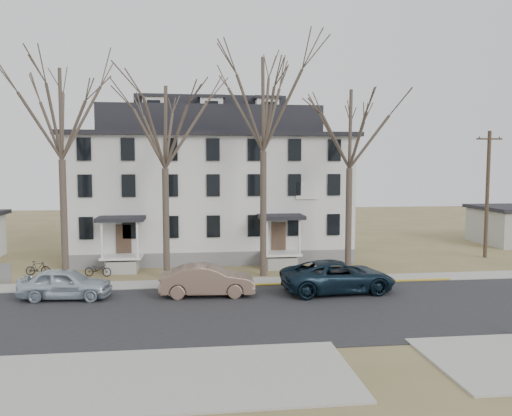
{
  "coord_description": "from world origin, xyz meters",
  "views": [
    {
      "loc": [
        -3.16,
        -20.9,
        6.9
      ],
      "look_at": [
        0.45,
        9.0,
        4.36
      ],
      "focal_mm": 35.0,
      "sensor_mm": 36.0,
      "label": 1
    }
  ],
  "objects": [
    {
      "name": "utility_pole_far",
      "position": [
        18.5,
        14.0,
        4.9
      ],
      "size": [
        2.0,
        0.28,
        9.5
      ],
      "color": "#3D3023",
      "rests_on": "ground"
    },
    {
      "name": "near_sidewalk_left",
      "position": [
        -8.0,
        -5.0,
        0.0
      ],
      "size": [
        20.0,
        5.0,
        0.08
      ],
      "primitive_type": "cube",
      "color": "#A09F97",
      "rests_on": "ground"
    },
    {
      "name": "tree_center",
      "position": [
        1.0,
        9.8,
        11.08
      ],
      "size": [
        9.0,
        9.0,
        14.7
      ],
      "color": "#473B31",
      "rests_on": "ground"
    },
    {
      "name": "tree_mid_left",
      "position": [
        -5.0,
        9.8,
        9.6
      ],
      "size": [
        7.8,
        7.8,
        12.74
      ],
      "color": "#473B31",
      "rests_on": "ground"
    },
    {
      "name": "car_tan",
      "position": [
        -2.61,
        5.2,
        0.82
      ],
      "size": [
        5.08,
        1.97,
        1.65
      ],
      "primitive_type": "imported",
      "rotation": [
        0.0,
        0.0,
        1.53
      ],
      "color": "#775D4E",
      "rests_on": "ground"
    },
    {
      "name": "ground",
      "position": [
        0.0,
        0.0,
        0.0
      ],
      "size": [
        120.0,
        120.0,
        0.0
      ],
      "primitive_type": "plane",
      "color": "olive",
      "rests_on": "ground"
    },
    {
      "name": "tree_far_left",
      "position": [
        -11.0,
        9.8,
        10.34
      ],
      "size": [
        8.4,
        8.4,
        13.72
      ],
      "color": "#473B31",
      "rests_on": "ground"
    },
    {
      "name": "main_road",
      "position": [
        0.0,
        2.0,
        0.0
      ],
      "size": [
        120.0,
        10.0,
        0.04
      ],
      "primitive_type": "cube",
      "color": "#27272A",
      "rests_on": "ground"
    },
    {
      "name": "yellow_curb",
      "position": [
        5.0,
        7.1,
        0.0
      ],
      "size": [
        14.0,
        0.25,
        0.06
      ],
      "primitive_type": "cube",
      "color": "gold",
      "rests_on": "ground"
    },
    {
      "name": "tree_mid_right",
      "position": [
        6.5,
        9.8,
        9.6
      ],
      "size": [
        7.8,
        7.8,
        12.74
      ],
      "color": "#473B31",
      "rests_on": "ground"
    },
    {
      "name": "far_sidewalk",
      "position": [
        0.0,
        8.0,
        0.0
      ],
      "size": [
        120.0,
        2.0,
        0.08
      ],
      "primitive_type": "cube",
      "color": "#A09F97",
      "rests_on": "ground"
    },
    {
      "name": "car_silver",
      "position": [
        -9.91,
        5.46,
        0.79
      ],
      "size": [
        4.79,
        2.23,
        1.59
      ],
      "primitive_type": "imported",
      "rotation": [
        0.0,
        0.0,
        1.49
      ],
      "color": "silver",
      "rests_on": "ground"
    },
    {
      "name": "boarding_house",
      "position": [
        -2.0,
        17.95,
        5.38
      ],
      "size": [
        20.8,
        12.36,
        12.05
      ],
      "color": "slate",
      "rests_on": "ground"
    },
    {
      "name": "bicycle_right",
      "position": [
        -13.08,
        11.4,
        0.46
      ],
      "size": [
        1.53,
        0.49,
        0.91
      ],
      "primitive_type": "imported",
      "rotation": [
        0.0,
        0.0,
        1.53
      ],
      "color": "black",
      "rests_on": "ground"
    },
    {
      "name": "bicycle_left",
      "position": [
        -9.27,
        10.6,
        0.45
      ],
      "size": [
        1.78,
        0.9,
        0.89
      ],
      "primitive_type": "imported",
      "rotation": [
        0.0,
        0.0,
        1.39
      ],
      "color": "black",
      "rests_on": "ground"
    },
    {
      "name": "car_navy",
      "position": [
        4.49,
        5.13,
        0.86
      ],
      "size": [
        6.4,
        3.33,
        1.72
      ],
      "primitive_type": "imported",
      "rotation": [
        0.0,
        0.0,
        1.65
      ],
      "color": "black",
      "rests_on": "ground"
    }
  ]
}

